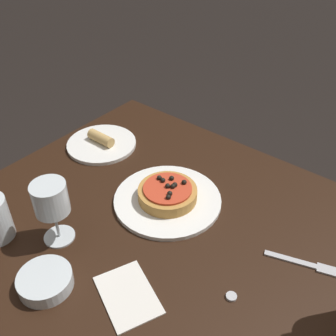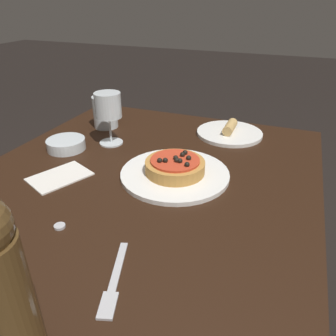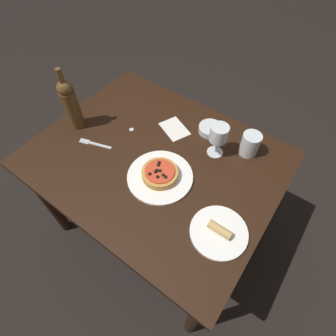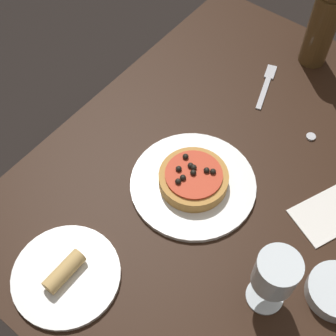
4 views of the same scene
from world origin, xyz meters
TOP-DOWN VIEW (x-y plane):
  - dining_table at (0.00, 0.00)m, footprint 1.15×0.91m
  - dinner_plate at (-0.09, 0.08)m, footprint 0.29×0.29m
  - pizza at (-0.09, 0.08)m, footprint 0.16×0.16m
  - wine_glass at (-0.22, -0.19)m, footprint 0.08×0.08m
  - side_bowl at (-0.12, -0.30)m, footprint 0.12×0.12m
  - fork at (0.30, 0.11)m, footprint 0.17×0.07m
  - side_plate at (-0.43, 0.16)m, footprint 0.23×0.23m
  - paper_napkin at (0.03, -0.21)m, footprint 0.18×0.16m
  - bottle_cap at (0.21, -0.07)m, footprint 0.02×0.02m

SIDE VIEW (x-z plane):
  - dining_table at x=0.00m, z-range 0.28..1.03m
  - paper_napkin at x=0.03m, z-range 0.75..0.76m
  - fork at x=0.30m, z-range 0.75..0.76m
  - bottle_cap at x=0.21m, z-range 0.75..0.76m
  - dinner_plate at x=-0.09m, z-range 0.75..0.77m
  - side_plate at x=-0.43m, z-range 0.74..0.79m
  - side_bowl at x=-0.12m, z-range 0.75..0.79m
  - pizza at x=-0.09m, z-range 0.76..0.81m
  - wine_glass at x=-0.22m, z-range 0.79..0.96m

